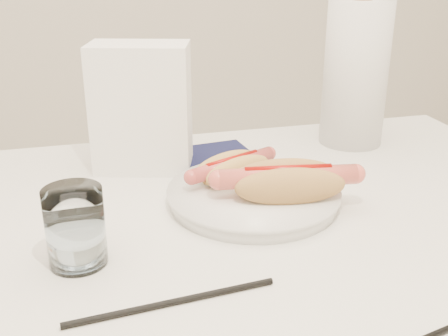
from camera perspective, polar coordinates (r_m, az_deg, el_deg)
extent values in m
cube|color=white|center=(0.75, -2.02, -7.92)|extent=(1.20, 0.80, 0.04)
cylinder|color=silver|center=(1.41, 17.26, -11.22)|extent=(0.04, 0.04, 0.71)
cylinder|color=white|center=(0.82, 3.04, -3.04)|extent=(0.25, 0.25, 0.02)
ellipsoid|color=tan|center=(0.83, 1.47, -0.27)|extent=(0.12, 0.08, 0.04)
ellipsoid|color=tan|center=(0.85, 0.24, 0.29)|extent=(0.12, 0.08, 0.04)
ellipsoid|color=tan|center=(0.84, 0.84, -0.59)|extent=(0.12, 0.09, 0.02)
cylinder|color=#C94C47|center=(0.84, 0.85, 0.34)|extent=(0.15, 0.08, 0.02)
cylinder|color=#990A05|center=(0.83, 0.85, 0.96)|extent=(0.09, 0.05, 0.01)
ellipsoid|color=#BC8A49|center=(0.77, 6.86, -1.89)|extent=(0.16, 0.06, 0.05)
ellipsoid|color=#BC8A49|center=(0.80, 6.31, -0.85)|extent=(0.16, 0.06, 0.05)
ellipsoid|color=#BC8A49|center=(0.79, 6.54, -2.18)|extent=(0.15, 0.08, 0.03)
cylinder|color=#E35E50|center=(0.78, 6.60, -0.91)|extent=(0.20, 0.06, 0.03)
cylinder|color=#990A05|center=(0.78, 6.64, -0.07)|extent=(0.12, 0.03, 0.01)
cylinder|color=silver|center=(0.68, -15.08, -5.89)|extent=(0.07, 0.07, 0.10)
cylinder|color=black|center=(0.61, -5.32, -13.61)|extent=(0.23, 0.03, 0.01)
cube|color=white|center=(0.92, -8.50, 6.13)|extent=(0.18, 0.13, 0.21)
cube|color=#121539|center=(0.98, -1.07, 0.92)|extent=(0.16, 0.16, 0.01)
cylinder|color=silver|center=(1.06, 13.40, 9.38)|extent=(0.13, 0.13, 0.26)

